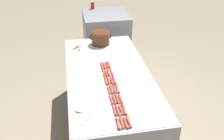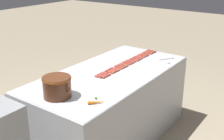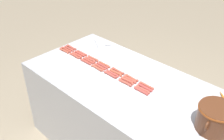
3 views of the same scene
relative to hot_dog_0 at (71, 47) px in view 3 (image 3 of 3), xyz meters
The scene contains 32 objects.
griddle_counter 1.01m from the hot_dog_0, 86.28° to the left, with size 0.97×2.04×0.88m.
hot_dog_0 is the anchor object (origin of this frame).
hot_dog_1 0.18m from the hot_dog_0, 88.88° to the left, with size 0.03×0.15×0.02m.
hot_dog_2 0.35m from the hot_dog_0, 89.82° to the left, with size 0.03×0.15×0.02m.
hot_dog_3 0.52m from the hot_dog_0, 89.49° to the left, with size 0.02×0.15×0.02m.
hot_dog_4 0.70m from the hot_dog_0, 89.89° to the left, with size 0.03×0.15×0.02m.
hot_dog_5 0.87m from the hot_dog_0, 89.74° to the left, with size 0.03×0.15×0.02m.
hot_dog_6 1.04m from the hot_dog_0, 89.84° to the left, with size 0.03×0.15×0.02m.
hot_dog_7 0.04m from the hot_dog_0, ahead, with size 0.03×0.15×0.02m.
hot_dog_8 0.18m from the hot_dog_0, 79.98° to the left, with size 0.02×0.15×0.02m.
hot_dog_9 0.35m from the hot_dog_0, 84.46° to the left, with size 0.03×0.15×0.02m.
hot_dog_10 0.52m from the hot_dog_0, 86.19° to the left, with size 0.03×0.15×0.02m.
hot_dog_11 0.70m from the hot_dog_0, 87.22° to the left, with size 0.03×0.15×0.02m.
hot_dog_12 0.87m from the hot_dog_0, 87.93° to the left, with size 0.03×0.15×0.02m.
hot_dog_13 1.05m from the hot_dog_0, 88.10° to the left, with size 0.02×0.15×0.02m.
hot_dog_14 0.07m from the hot_dog_0, ahead, with size 0.03×0.15×0.02m.
hot_dog_15 0.19m from the hot_dog_0, 69.71° to the left, with size 0.03×0.15×0.02m.
hot_dog_16 0.36m from the hot_dog_0, 79.69° to the left, with size 0.03×0.15×0.02m.
hot_dog_17 0.52m from the hot_dog_0, 82.64° to the left, with size 0.03×0.15×0.02m.
hot_dog_18 0.69m from the hot_dog_0, 84.46° to the left, with size 0.03×0.15×0.02m.
hot_dog_19 0.87m from the hot_dog_0, 85.83° to the left, with size 0.03×0.15×0.02m.
hot_dog_20 1.05m from the hot_dog_0, 86.26° to the left, with size 0.03×0.15×0.02m.
hot_dog_21 0.10m from the hot_dog_0, ahead, with size 0.03×0.15×0.02m.
hot_dog_22 0.20m from the hot_dog_0, 61.43° to the left, with size 0.03×0.15×0.02m.
hot_dog_23 0.36m from the hot_dog_0, 74.54° to the left, with size 0.03×0.15×0.02m.
hot_dog_24 0.53m from the hot_dog_0, 79.25° to the left, with size 0.03×0.15×0.02m.
hot_dog_25 0.70m from the hot_dog_0, 82.11° to the left, with size 0.03×0.15×0.02m.
hot_dog_26 0.88m from the hot_dog_0, 83.66° to the left, with size 0.03×0.15×0.02m.
hot_dog_27 1.05m from the hot_dog_0, 84.83° to the left, with size 0.03×0.15×0.02m.
bean_pot 1.69m from the hot_dog_0, 87.31° to the left, with size 0.33×0.26×0.19m.
serving_spoon 0.37m from the hot_dog_0, 146.49° to the left, with size 0.18×0.25×0.02m.
carrot 1.61m from the hot_dog_0, 100.71° to the left, with size 0.15×0.14×0.03m.
Camera 3 is at (1.49, 1.20, 2.23)m, focal length 42.14 mm.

